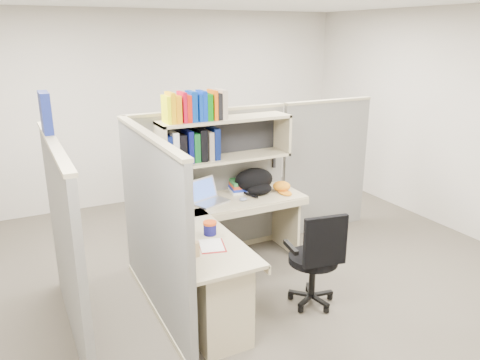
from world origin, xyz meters
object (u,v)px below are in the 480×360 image
desk (221,270)px  laptop (211,192)px  snack_canister (210,228)px  backpack (257,181)px  task_chair (315,273)px

desk → laptop: size_ratio=5.09×
laptop → snack_canister: laptop is taller
desk → laptop: (0.27, 0.84, 0.41)m
laptop → backpack: bearing=-12.2°
task_chair → backpack: bearing=88.2°
laptop → snack_canister: bearing=-133.5°
snack_canister → task_chair: (0.85, -0.38, -0.46)m
task_chair → desk: bearing=162.8°
snack_canister → task_chair: task_chair is taller
desk → task_chair: task_chair is taller
snack_canister → task_chair: size_ratio=0.13×
backpack → snack_canister: 1.18m
desk → snack_canister: 0.38m
laptop → task_chair: size_ratio=0.37×
desk → task_chair: 0.85m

